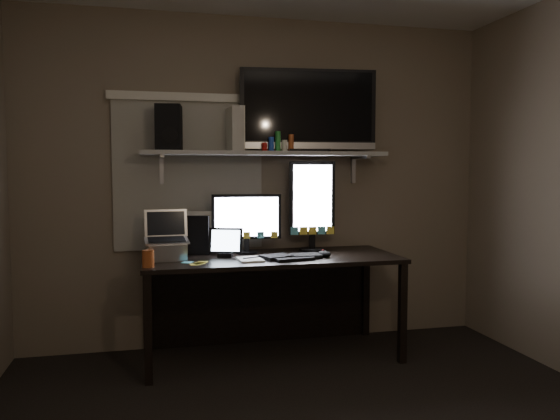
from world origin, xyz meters
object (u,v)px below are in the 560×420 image
object	(u,v)px
tablet	(225,242)
game_console	(235,129)
keyboard	(291,256)
speaker	(169,128)
monitor_landscape	(247,223)
laptop	(167,236)
monitor_portrait	(312,205)
cup	(148,259)
mouse	(324,254)
tv	(308,111)
desk	(268,277)

from	to	relation	value
tablet	game_console	size ratio (longest dim) A/B	0.74
keyboard	speaker	distance (m)	1.26
game_console	keyboard	bearing A→B (deg)	-49.62
keyboard	speaker	bearing A→B (deg)	146.50
game_console	speaker	distance (m)	0.48
monitor_landscape	game_console	distance (m)	0.69
keyboard	speaker	size ratio (longest dim) A/B	1.29
monitor_landscape	tablet	world-z (taller)	monitor_landscape
laptop	game_console	bearing A→B (deg)	18.58
monitor_portrait	keyboard	size ratio (longest dim) A/B	1.66
cup	monitor_portrait	bearing A→B (deg)	20.34
keyboard	tablet	bearing A→B (deg)	150.11
tablet	game_console	bearing A→B (deg)	79.78
cup	game_console	size ratio (longest dim) A/B	0.34
monitor_landscape	speaker	world-z (taller)	speaker
cup	game_console	distance (m)	1.17
keyboard	monitor_landscape	bearing A→B (deg)	121.81
mouse	tv	world-z (taller)	tv
monitor_landscape	cup	size ratio (longest dim) A/B	4.66
game_console	cup	bearing A→B (deg)	-146.78
monitor_portrait	game_console	size ratio (longest dim) A/B	2.16
laptop	cup	bearing A→B (deg)	-118.14
game_console	tv	bearing A→B (deg)	-6.22
monitor_portrait	cup	bearing A→B (deg)	-155.11
desk	monitor_portrait	world-z (taller)	monitor_portrait
mouse	laptop	world-z (taller)	laptop
keyboard	desk	bearing A→B (deg)	104.40
desk	tablet	world-z (taller)	tablet
cup	speaker	distance (m)	0.99
tablet	tv	size ratio (longest dim) A/B	0.23
cup	tablet	bearing A→B (deg)	28.98
desk	tablet	xyz separation A→B (m)	(-0.33, -0.09, 0.28)
game_console	desk	bearing A→B (deg)	-27.74
monitor_landscape	speaker	bearing A→B (deg)	-179.50
mouse	laptop	bearing A→B (deg)	160.21
monitor_portrait	game_console	xyz separation A→B (m)	(-0.58, 0.03, 0.56)
monitor_landscape	speaker	size ratio (longest dim) A/B	1.58
keyboard	tablet	world-z (taller)	tablet
laptop	tablet	bearing A→B (deg)	-0.93
desk	monitor_portrait	xyz separation A→B (m)	(0.36, 0.06, 0.52)
laptop	game_console	size ratio (longest dim) A/B	1.03
keyboard	laptop	size ratio (longest dim) A/B	1.27
laptop	speaker	bearing A→B (deg)	77.00
monitor_landscape	cup	distance (m)	0.84
cup	speaker	xyz separation A→B (m)	(0.16, 0.48, 0.86)
cup	game_console	bearing A→B (deg)	37.34
tv	speaker	world-z (taller)	tv
game_console	speaker	size ratio (longest dim) A/B	0.99
game_console	monitor_portrait	bearing A→B (deg)	-7.37
keyboard	cup	xyz separation A→B (m)	(-0.97, -0.14, 0.04)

